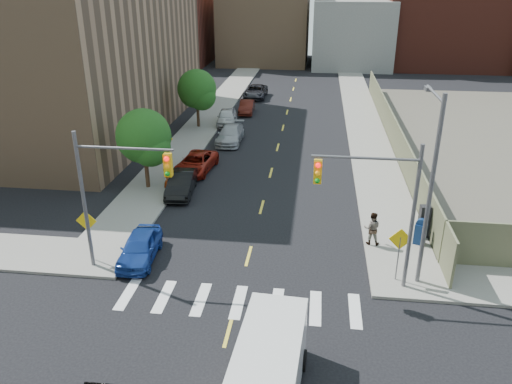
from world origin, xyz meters
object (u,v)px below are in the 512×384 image
(parked_car_grey, at_px, (255,92))
(payphone, at_px, (424,221))
(cargo_van, at_px, (269,368))
(pedestrian_east, at_px, (372,228))
(parked_car_black, at_px, (181,183))
(parked_car_white, at_px, (227,117))
(mailbox, at_px, (421,232))
(pedestrian_west, at_px, (167,181))
(parked_car_red, at_px, (196,163))
(parked_car_maroon, at_px, (247,107))
(parked_car_blue, at_px, (140,247))
(parked_car_silver, at_px, (230,134))

(parked_car_grey, distance_m, payphone, 35.95)
(cargo_van, xyz_separation_m, pedestrian_east, (4.36, 11.09, -0.24))
(parked_car_black, relative_size, parked_car_grey, 0.83)
(parked_car_grey, distance_m, cargo_van, 46.02)
(parked_car_black, distance_m, parked_car_white, 16.91)
(mailbox, relative_size, pedestrian_west, 0.80)
(parked_car_black, height_order, pedestrian_east, pedestrian_east)
(cargo_van, bearing_deg, mailbox, 62.16)
(payphone, bearing_deg, parked_car_grey, 105.64)
(payphone, relative_size, pedestrian_east, 1.02)
(parked_car_red, height_order, cargo_van, cargo_van)
(parked_car_maroon, bearing_deg, parked_car_black, -96.01)
(parked_car_black, xyz_separation_m, parked_car_red, (0.00, 4.14, -0.05))
(mailbox, relative_size, pedestrian_east, 0.80)
(parked_car_blue, height_order, parked_car_grey, parked_car_grey)
(parked_car_blue, height_order, parked_car_red, parked_car_blue)
(parked_car_red, bearing_deg, parked_car_maroon, 91.49)
(cargo_van, relative_size, mailbox, 3.79)
(parked_car_blue, relative_size, parked_car_white, 0.92)
(payphone, bearing_deg, pedestrian_east, -164.32)
(mailbox, bearing_deg, cargo_van, -99.54)
(parked_car_red, height_order, mailbox, mailbox)
(parked_car_black, xyz_separation_m, pedestrian_west, (-0.80, -0.47, 0.33))
(parked_car_blue, xyz_separation_m, parked_car_red, (-0.08, 12.58, -0.02))
(parked_car_white, distance_m, parked_car_maroon, 4.82)
(parked_car_black, bearing_deg, parked_car_white, 85.00)
(parked_car_black, distance_m, payphone, 15.36)
(parked_car_maroon, distance_m, pedestrian_east, 29.13)
(cargo_van, height_order, pedestrian_west, cargo_van)
(pedestrian_west, bearing_deg, parked_car_silver, -24.45)
(parked_car_red, relative_size, parked_car_grey, 0.91)
(cargo_van, distance_m, payphone, 14.22)
(parked_car_grey, bearing_deg, payphone, -67.66)
(parked_car_blue, distance_m, parked_car_silver, 19.89)
(mailbox, distance_m, payphone, 0.90)
(parked_car_white, relative_size, pedestrian_east, 2.46)
(parked_car_red, bearing_deg, parked_car_blue, -83.87)
(parked_car_maroon, bearing_deg, pedestrian_west, -98.00)
(mailbox, bearing_deg, parked_car_black, -178.33)
(parked_car_silver, xyz_separation_m, payphone, (13.40, -15.86, 0.35))
(parked_car_blue, height_order, pedestrian_east, pedestrian_east)
(mailbox, distance_m, pedestrian_east, 2.61)
(parked_car_black, distance_m, pedestrian_west, 0.98)
(parked_car_silver, distance_m, cargo_van, 28.77)
(parked_car_red, distance_m, mailbox, 17.21)
(cargo_van, height_order, mailbox, cargo_van)
(parked_car_red, xyz_separation_m, parked_car_maroon, (1.30, 17.42, -0.01))
(pedestrian_east, bearing_deg, parked_car_grey, -67.96)
(parked_car_red, relative_size, payphone, 2.64)
(mailbox, bearing_deg, pedestrian_east, -150.92)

